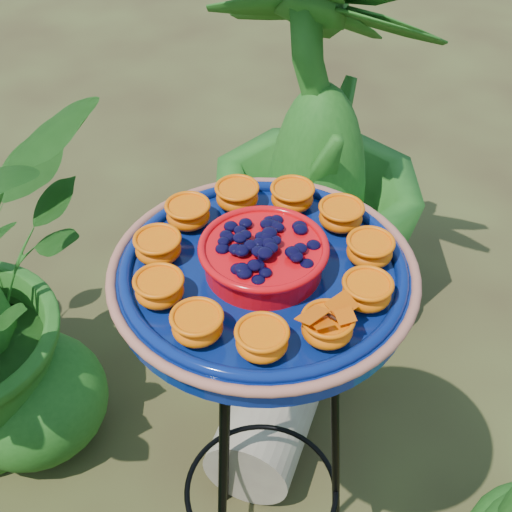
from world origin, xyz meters
TOP-DOWN VIEW (x-y plane):
  - tripod_stand at (-0.01, -0.12)m, footprint 0.35×0.37m
  - feeder_dish at (-0.01, -0.12)m, footprint 0.49×0.49m
  - driftwood_log at (0.25, 0.28)m, footprint 0.62×0.63m
  - shrub_back_right at (0.53, 0.64)m, footprint 0.90×0.90m

SIDE VIEW (x-z plane):
  - driftwood_log at x=0.25m, z-range 0.00..0.22m
  - tripod_stand at x=-0.01m, z-range 0.10..0.99m
  - shrub_back_right at x=0.53m, z-range 0.00..1.14m
  - feeder_dish at x=-0.01m, z-range 0.89..0.99m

